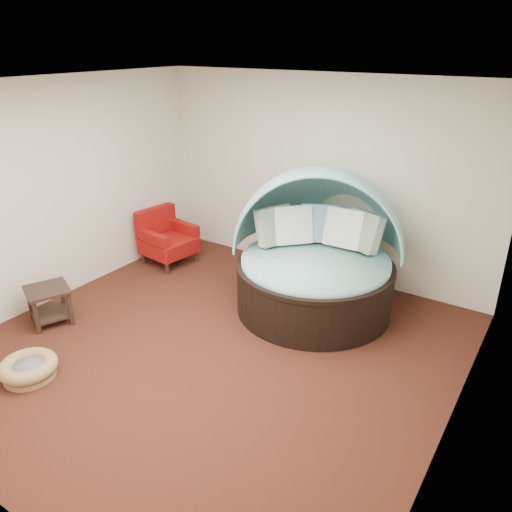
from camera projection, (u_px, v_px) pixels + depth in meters
The scene contains 9 objects.
floor at pixel (214, 348), 5.60m from camera, with size 5.00×5.00×0.00m, color #431C13.
wall_back at pixel (320, 178), 6.95m from camera, with size 5.00×5.00×0.00m, color beige.
wall_left at pixel (53, 193), 6.29m from camera, with size 5.00×5.00×0.00m, color beige.
wall_right at pixel (469, 296), 3.78m from camera, with size 5.00×5.00×0.00m, color beige.
ceiling at pixel (203, 86), 4.47m from camera, with size 5.00×5.00×0.00m, color white.
canopy_daybed at pixel (317, 246), 6.18m from camera, with size 2.60×2.57×1.80m.
pet_basket at pixel (29, 368), 5.08m from camera, with size 0.58×0.58×0.20m.
red_armchair at pixel (166, 239), 7.62m from camera, with size 0.80×0.80×0.83m.
side_table at pixel (49, 300), 6.00m from camera, with size 0.63×0.63×0.46m.
Camera 1 is at (2.98, -3.68, 3.20)m, focal length 35.00 mm.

